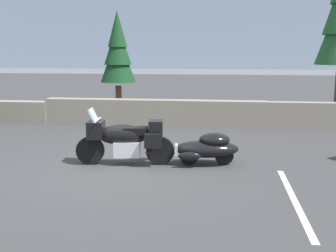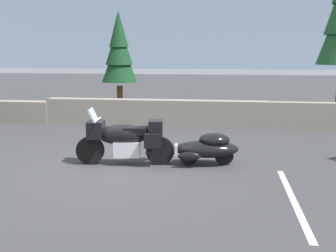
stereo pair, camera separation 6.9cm
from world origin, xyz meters
name	(u,v)px [view 1 (the left image)]	position (x,y,z in m)	size (l,w,h in m)	color
ground_plane	(113,169)	(0.00, 0.00, 0.00)	(80.00, 80.00, 0.00)	#38383A
stone_guard_wall	(147,113)	(-0.25, 5.72, 0.44)	(24.00, 0.61, 0.92)	gray
distant_ridgeline	(213,30)	(0.00, 95.71, 8.00)	(240.00, 80.00, 16.00)	#8C9EB7
touring_motorcycle	(125,138)	(0.17, 0.42, 0.62)	(2.31, 0.90, 1.33)	black
car_shaped_trailer	(207,148)	(2.09, 0.64, 0.41)	(2.23, 0.89, 0.76)	black
pine_tree_secondary	(118,51)	(-1.85, 7.88, 2.67)	(1.44, 1.44, 4.27)	brown
parking_stripe_marker	(294,199)	(3.74, -1.50, 0.00)	(0.12, 3.60, 0.01)	silver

